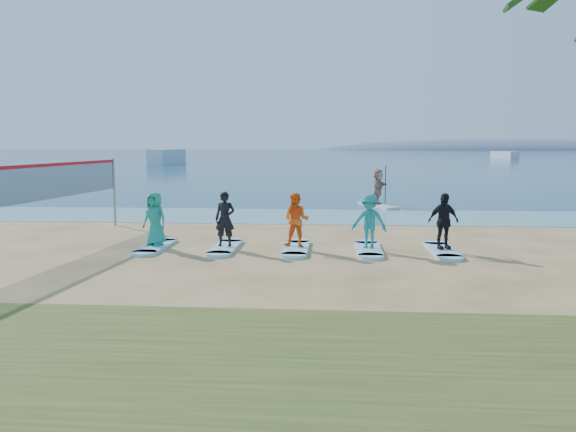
# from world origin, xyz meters

# --- Properties ---
(ground) EXTENTS (600.00, 600.00, 0.00)m
(ground) POSITION_xyz_m (0.00, 0.00, 0.00)
(ground) COLOR tan
(ground) RESTS_ON ground
(shallow_water) EXTENTS (600.00, 600.00, 0.00)m
(shallow_water) POSITION_xyz_m (0.00, 10.50, 0.01)
(shallow_water) COLOR teal
(shallow_water) RESTS_ON ground
(ocean) EXTENTS (600.00, 600.00, 0.00)m
(ocean) POSITION_xyz_m (0.00, 160.00, 0.01)
(ocean) COLOR navy
(ocean) RESTS_ON ground
(island_ridge) EXTENTS (220.00, 56.00, 18.00)m
(island_ridge) POSITION_xyz_m (95.00, 300.00, 0.00)
(island_ridge) COLOR slate
(island_ridge) RESTS_ON ground
(volleyball_net) EXTENTS (0.83, 9.06, 2.50)m
(volleyball_net) POSITION_xyz_m (-6.64, 2.78, 1.90)
(volleyball_net) COLOR gray
(volleyball_net) RESTS_ON ground
(paddleboard) EXTENTS (1.82, 3.03, 0.12)m
(paddleboard) POSITION_xyz_m (4.10, 14.46, 0.06)
(paddleboard) COLOR silver
(paddleboard) RESTS_ON ground
(paddleboarder) EXTENTS (1.00, 1.66, 1.71)m
(paddleboarder) POSITION_xyz_m (4.10, 14.46, 0.97)
(paddleboarder) COLOR tan
(paddleboarder) RESTS_ON paddleboard
(boat_offshore_a) EXTENTS (4.00, 8.08, 2.25)m
(boat_offshore_a) POSITION_xyz_m (-22.86, 70.29, 0.00)
(boat_offshore_a) COLOR silver
(boat_offshore_a) RESTS_ON ground
(boat_offshore_b) EXTENTS (4.39, 6.60, 1.56)m
(boat_offshore_b) POSITION_xyz_m (37.02, 104.45, 0.00)
(boat_offshore_b) COLOR silver
(boat_offshore_b) RESTS_ON ground
(surfboard_0) EXTENTS (0.70, 2.20, 0.09)m
(surfboard_0) POSITION_xyz_m (-3.33, 2.88, 0.04)
(surfboard_0) COLOR #9CDFF2
(surfboard_0) RESTS_ON ground
(student_0) EXTENTS (0.89, 0.73, 1.56)m
(student_0) POSITION_xyz_m (-3.33, 2.88, 0.87)
(student_0) COLOR teal
(student_0) RESTS_ON surfboard_0
(surfboard_1) EXTENTS (0.70, 2.20, 0.09)m
(surfboard_1) POSITION_xyz_m (-1.26, 2.88, 0.04)
(surfboard_1) COLOR #9CDFF2
(surfboard_1) RESTS_ON ground
(student_1) EXTENTS (0.60, 0.41, 1.59)m
(student_1) POSITION_xyz_m (-1.26, 2.88, 0.88)
(student_1) COLOR black
(student_1) RESTS_ON surfboard_1
(surfboard_2) EXTENTS (0.70, 2.20, 0.09)m
(surfboard_2) POSITION_xyz_m (0.82, 2.88, 0.04)
(surfboard_2) COLOR #9CDFF2
(surfboard_2) RESTS_ON ground
(student_2) EXTENTS (0.86, 0.72, 1.56)m
(student_2) POSITION_xyz_m (0.82, 2.88, 0.87)
(student_2) COLOR orange
(student_2) RESTS_ON surfboard_2
(surfboard_3) EXTENTS (0.70, 2.20, 0.09)m
(surfboard_3) POSITION_xyz_m (2.89, 2.88, 0.04)
(surfboard_3) COLOR #9CDFF2
(surfboard_3) RESTS_ON ground
(student_3) EXTENTS (1.13, 0.85, 1.55)m
(student_3) POSITION_xyz_m (2.89, 2.88, 0.87)
(student_3) COLOR teal
(student_3) RESTS_ON surfboard_3
(surfboard_4) EXTENTS (0.70, 2.20, 0.09)m
(surfboard_4) POSITION_xyz_m (4.97, 2.88, 0.04)
(surfboard_4) COLOR #9CDFF2
(surfboard_4) RESTS_ON ground
(student_4) EXTENTS (1.00, 0.67, 1.59)m
(student_4) POSITION_xyz_m (4.97, 2.88, 0.88)
(student_4) COLOR black
(student_4) RESTS_ON surfboard_4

